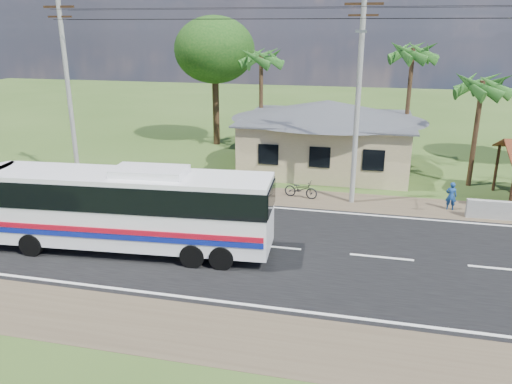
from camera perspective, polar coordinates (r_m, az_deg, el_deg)
ground at (r=21.06m, az=1.77°, el=-6.31°), size 120.00×120.00×0.00m
road at (r=21.06m, az=1.77°, el=-6.29°), size 120.00×16.00×0.03m
house at (r=32.47m, az=8.12°, el=7.29°), size 12.40×10.00×5.00m
utility_poles at (r=25.46m, az=10.87°, el=11.24°), size 32.80×2.22×11.00m
palm_near at (r=30.50m, az=24.43°, el=10.98°), size 2.80×2.80×6.70m
palm_mid at (r=34.39m, az=17.48°, el=14.86°), size 2.80×2.80×8.20m
palm_far at (r=35.68m, az=0.59°, el=14.99°), size 2.80×2.80×7.70m
tree_behind_house at (r=38.62m, az=-4.77°, el=15.84°), size 6.00×6.00×9.61m
coach_bus at (r=20.64m, az=-14.26°, el=-1.30°), size 11.65×3.28×3.57m
motorcycle at (r=26.93m, az=5.15°, el=0.33°), size 1.92×0.96×0.96m
person at (r=26.82m, az=21.40°, el=-0.43°), size 0.55×0.39×1.45m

